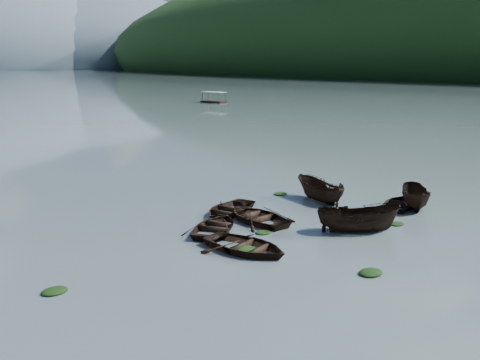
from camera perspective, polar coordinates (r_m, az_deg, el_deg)
ground_plane at (r=28.21m, az=15.08°, el=-8.18°), size 2400.00×2400.00×0.00m
haze_mtn_d at (r=977.40m, az=-17.16°, el=11.35°), size 520.00×520.00×220.00m
rowboat_0 at (r=28.34m, az=0.60°, el=-7.63°), size 4.64×5.64×1.02m
rowboat_1 at (r=31.72m, az=-2.61°, el=-5.43°), size 5.55×5.22×0.94m
rowboat_2 at (r=32.25m, az=12.44°, el=-5.41°), size 5.01×4.34×1.88m
rowboat_3 at (r=33.58m, az=1.88°, el=-4.40°), size 3.53×4.93×1.02m
rowboat_4 at (r=38.42m, az=16.60°, el=-2.75°), size 4.86×4.40×0.82m
rowboat_5 at (r=38.55m, az=18.19°, el=-2.81°), size 4.49×4.33×1.75m
rowboat_7 at (r=35.25m, az=-1.21°, el=-3.58°), size 5.68×4.92×0.98m
rowboat_8 at (r=38.75m, az=8.45°, el=-2.23°), size 2.37×4.90×1.82m
weed_clump_0 at (r=28.44m, az=0.38°, el=-7.56°), size 1.26×1.03×0.27m
weed_clump_1 at (r=30.59m, az=-2.80°, el=-6.11°), size 0.87×0.70×0.19m
weed_clump_2 at (r=26.22m, az=13.75°, el=-9.71°), size 1.23×0.99×0.27m
weed_clump_3 at (r=32.87m, az=10.83°, el=-5.00°), size 0.97×0.82×0.21m
weed_clump_4 at (r=34.23m, az=16.39°, el=-4.59°), size 1.01×0.80×0.21m
weed_clump_5 at (r=24.93m, az=-19.16°, el=-11.26°), size 1.15×0.93×0.24m
weed_clump_6 at (r=31.29m, az=2.51°, el=-5.68°), size 0.99×0.83×0.21m
weed_clump_7 at (r=40.30m, az=4.33°, el=-1.56°), size 1.08×0.87×0.24m
pontoon_right at (r=132.59m, az=-2.82°, el=8.23°), size 4.10×7.06×2.54m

